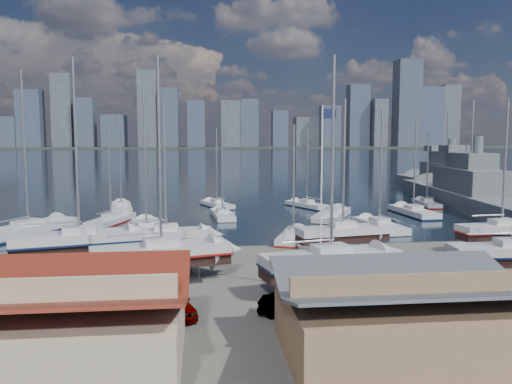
{
  "coord_description": "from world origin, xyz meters",
  "views": [
    {
      "loc": [
        -10.01,
        -48.72,
        10.57
      ],
      "look_at": [
        -3.73,
        8.0,
        4.58
      ],
      "focal_mm": 35.0,
      "sensor_mm": 36.0,
      "label": 1
    }
  ],
  "objects": [
    {
      "name": "sailboat_cradle_0",
      "position": [
        -20.15,
        -6.49,
        2.13
      ],
      "size": [
        11.08,
        5.47,
        17.16
      ],
      "rotation": [
        0.0,
        0.0,
        0.24
      ],
      "color": "#2D2D33",
      "rests_on": "ground"
    },
    {
      "name": "flagpole",
      "position": [
        -0.28,
        -9.61,
        7.74
      ],
      "size": [
        1.17,
        0.12,
        13.29
      ],
      "color": "white",
      "rests_on": "ground"
    },
    {
      "name": "sailboat_moored_1",
      "position": [
        -21.35,
        15.03,
        0.31
      ],
      "size": [
        5.22,
        9.65,
        13.9
      ],
      "rotation": [
        0.0,
        0.0,
        1.27
      ],
      "color": "black",
      "rests_on": "water"
    },
    {
      "name": "car_c",
      "position": [
        1.94,
        -19.47,
        0.81
      ],
      "size": [
        3.85,
        6.25,
        1.62
      ],
      "primitive_type": "imported",
      "rotation": [
        0.0,
        0.0,
        -0.21
      ],
      "color": "gray",
      "rests_on": "ground"
    },
    {
      "name": "sailboat_cradle_1",
      "position": [
        -13.0,
        -11.84,
        2.1
      ],
      "size": [
        10.63,
        5.34,
        16.5
      ],
      "rotation": [
        0.0,
        0.0,
        0.25
      ],
      "color": "#2D2D33",
      "rests_on": "ground"
    },
    {
      "name": "water",
      "position": [
        0.0,
        300.0,
        -0.15
      ],
      "size": [
        1400.0,
        600.0,
        0.4
      ],
      "primitive_type": "cube",
      "color": "#1A2B3D",
      "rests_on": "ground"
    },
    {
      "name": "sailboat_cradle_6",
      "position": [
        18.41,
        -4.77,
        1.98
      ],
      "size": [
        9.0,
        3.52,
        14.31
      ],
      "rotation": [
        0.0,
        0.0,
        0.12
      ],
      "color": "#2D2D33",
      "rests_on": "ground"
    },
    {
      "name": "sailboat_cradle_4",
      "position": [
        2.98,
        -4.41,
        1.99
      ],
      "size": [
        8.93,
        3.88,
        14.25
      ],
      "rotation": [
        0.0,
        0.0,
        0.17
      ],
      "color": "#2D2D33",
      "rests_on": "ground"
    },
    {
      "name": "naval_ship_west",
      "position": [
        39.49,
        47.55,
        1.67
      ],
      "size": [
        7.98,
        40.95,
        17.67
      ],
      "rotation": [
        0.0,
        0.0,
        1.53
      ],
      "color": "slate",
      "rests_on": "water"
    },
    {
      "name": "sailboat_moored_3",
      "position": [
        -16.17,
        7.57,
        0.31
      ],
      "size": [
        4.73,
        11.6,
        16.84
      ],
      "rotation": [
        0.0,
        0.0,
        1.71
      ],
      "color": "black",
      "rests_on": "water"
    },
    {
      "name": "sailboat_moored_2",
      "position": [
        -21.79,
        26.27,
        0.32
      ],
      "size": [
        4.46,
        10.28,
        15.03
      ],
      "rotation": [
        0.0,
        0.0,
        1.74
      ],
      "color": "black",
      "rests_on": "water"
    },
    {
      "name": "car_d",
      "position": [
        8.35,
        -21.29,
        0.74
      ],
      "size": [
        3.53,
        5.49,
        1.48
      ],
      "primitive_type": "imported",
      "rotation": [
        0.0,
        0.0,
        -0.31
      ],
      "color": "gray",
      "rests_on": "ground"
    },
    {
      "name": "far_shore",
      "position": [
        0.0,
        560.0,
        1.1
      ],
      "size": [
        1400.0,
        80.0,
        2.2
      ],
      "primitive_type": "cube",
      "color": "#2D332D",
      "rests_on": "ground"
    },
    {
      "name": "ground",
      "position": [
        0.0,
        -10.0,
        0.0
      ],
      "size": [
        1400.0,
        1400.0,
        0.0
      ],
      "primitive_type": "plane",
      "color": "#605E59",
      "rests_on": "ground"
    },
    {
      "name": "sailboat_cradle_3",
      "position": [
        -1.07,
        -15.48,
        2.08
      ],
      "size": [
        10.42,
        5.08,
        16.21
      ],
      "rotation": [
        0.0,
        0.0,
        0.24
      ],
      "color": "#2D2D33",
      "rests_on": "ground"
    },
    {
      "name": "sailboat_moored_8",
      "position": [
        6.36,
        27.03,
        0.31
      ],
      "size": [
        5.87,
        8.89,
        12.98
      ],
      "rotation": [
        0.0,
        0.0,
        2.01
      ],
      "color": "black",
      "rests_on": "water"
    },
    {
      "name": "naval_ship_east",
      "position": [
        31.39,
        24.08,
        1.66
      ],
      "size": [
        13.26,
        47.28,
        18.2
      ],
      "rotation": [
        0.0,
        0.0,
        1.45
      ],
      "color": "slate",
      "rests_on": "water"
    },
    {
      "name": "sailboat_cradle_2",
      "position": [
        -13.19,
        -4.05,
        1.97
      ],
      "size": [
        8.62,
        3.56,
        13.83
      ],
      "rotation": [
        0.0,
        0.0,
        0.15
      ],
      "color": "#2D2D33",
      "rests_on": "ground"
    },
    {
      "name": "shed_red",
      "position": [
        -18.0,
        -26.0,
        2.32
      ],
      "size": [
        14.7,
        9.45,
        4.51
      ],
      "color": "#BFB293",
      "rests_on": "ground"
    },
    {
      "name": "car_b",
      "position": [
        -4.53,
        -20.29,
        0.71
      ],
      "size": [
        4.57,
        2.86,
        1.42
      ],
      "primitive_type": "imported",
      "rotation": [
        0.0,
        0.0,
        1.23
      ],
      "color": "gray",
      "rests_on": "ground"
    },
    {
      "name": "sailboat_moored_11",
      "position": [
        25.81,
        26.9,
        0.31
      ],
      "size": [
        3.18,
        8.42,
        12.29
      ],
      "rotation": [
        0.0,
        0.0,
        1.46
      ],
      "color": "black",
      "rests_on": "water"
    },
    {
      "name": "shed_grey",
      "position": [
        0.0,
        -26.0,
        2.15
      ],
      "size": [
        12.6,
        8.4,
        4.17
      ],
      "color": "#8C6B4C",
      "rests_on": "ground"
    },
    {
      "name": "sailboat_moored_7",
      "position": [
        7.45,
        15.98,
        0.32
      ],
      "size": [
        7.59,
        10.67,
        15.9
      ],
      "rotation": [
        0.0,
        0.0,
        1.08
      ],
      "color": "black",
      "rests_on": "water"
    },
    {
      "name": "sailboat_moored_5",
      "position": [
        -7.57,
        28.99,
        0.31
      ],
      "size": [
        5.4,
        8.86,
        12.83
      ],
      "rotation": [
        0.0,
        0.0,
        1.95
      ],
      "color": "black",
      "rests_on": "water"
    },
    {
      "name": "sailboat_moored_0",
      "position": [
        -29.27,
        8.69,
        0.31
      ],
      "size": [
        8.57,
        12.96,
        18.91
      ],
      "rotation": [
        0.0,
        0.0,
        1.13
      ],
      "color": "black",
      "rests_on": "water"
    },
    {
      "name": "car_a",
      "position": [
        -11.84,
        -19.19,
        0.8
      ],
      "size": [
        3.55,
        5.08,
        1.6
      ],
      "primitive_type": "imported",
      "rotation": [
        0.0,
        0.0,
        0.39
      ],
      "color": "gray",
      "rests_on": "ground"
    },
    {
      "name": "sailboat_moored_6",
      "position": [
        -0.39,
        2.41,
        0.31
      ],
      "size": [
        5.18,
        8.79,
        12.69
      ],
      "rotation": [
        0.0,
        0.0,
        1.22
      ],
      "color": "black",
      "rests_on": "water"
    },
    {
      "name": "sailboat_moored_9",
      "position": [
        10.89,
        7.44,
        0.32
      ],
      "size": [
        3.91,
        9.96,
        14.65
      ],
      "rotation": [
        0.0,
        0.0,
        1.7
      ],
      "color": "black",
      "rests_on": "water"
    },
    {
      "name": "sailboat_moored_10",
      "position": [
        19.55,
        17.59,
        0.31
      ],
      "size": [
        3.52,
        10.54,
        15.52
      ],
      "rotation": [
        0.0,
        0.0,
        1.63
      ],
      "color": "black",
      "rests_on": "water"
    },
    {
      "name": "skyline",
      "position": [
        -7.83,
        553.76,
        39.09
      ],
      "size": [
        639.14,
        43.8,
        107.69
      ],
      "color": "#475166",
      "rests_on": "far_shore"
    },
    {
      "name": "sailboat_cradle_5",
      "position": [
        13.19,
        -14.29,
        2.03
      ],
      "size": [
        9.5,
        3.25,
        15.17
      ],
      "rotation": [
        0.0,
        0.0,
        -0.07
      ],
      "color": "#2D2D33",
      "rests_on": "ground"
    },
    {
      "name": "sailboat_moored_4",
      "position": [
        -7.19,
        18.17,
        0.32
      ],
      "size": [
        3.22,
        8.86,
        13.09
      ],
      "rotation": [
        0.0,
        0.0,
        1.66
      ],
      "color": "black",
      "rests_on": "water"
    }
  ]
}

